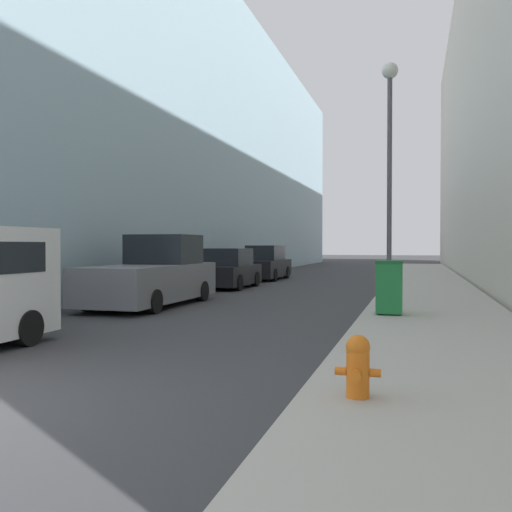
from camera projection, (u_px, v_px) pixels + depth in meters
The scene contains 8 objects.
sidewalk_right at pixel (429, 290), 21.57m from camera, with size 3.53×60.00×0.14m.
building_left_glass at pixel (141, 141), 33.48m from camera, with size 12.00×60.00×15.86m.
fire_hydrant at pixel (358, 365), 6.13m from camera, with size 0.49×0.38×0.68m.
trash_bin at pixel (389, 287), 13.50m from camera, with size 0.62×0.61×1.28m.
lamppost at pixel (390, 149), 16.12m from camera, with size 0.46×0.46×6.80m.
pickup_truck at pixel (153, 276), 16.87m from camera, with size 2.15×5.59×2.10m.
parked_sedan_near at pixel (228, 270), 23.63m from camera, with size 1.93×4.11×1.65m.
parked_sedan_far at pixel (266, 264), 29.47m from camera, with size 1.82×4.71×1.77m.
Camera 1 is at (5.04, -4.51, 1.78)m, focal length 40.00 mm.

